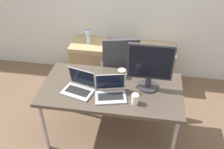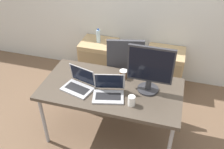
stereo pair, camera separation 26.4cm
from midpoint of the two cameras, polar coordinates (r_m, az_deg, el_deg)
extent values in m
plane|color=brown|center=(3.22, 2.22, -13.37)|extent=(14.00, 14.00, 0.00)
cube|color=#473D33|center=(2.71, 2.56, -3.47)|extent=(1.53, 0.77, 0.04)
cylinder|color=#99999E|center=(2.95, -12.85, -10.43)|extent=(0.04, 0.04, 0.70)
cylinder|color=#99999E|center=(2.72, 15.71, -16.26)|extent=(0.04, 0.04, 0.70)
cylinder|color=#99999E|center=(3.37, -7.93, -2.78)|extent=(0.04, 0.04, 0.70)
cylinder|color=#99999E|center=(3.17, 16.36, -7.08)|extent=(0.04, 0.04, 0.70)
cylinder|color=#232326|center=(3.71, 4.69, -4.92)|extent=(0.56, 0.56, 0.04)
cylinder|color=gray|center=(3.57, 4.86, -2.22)|extent=(0.05, 0.05, 0.41)
cube|color=#38383D|center=(3.45, 5.03, 0.44)|extent=(0.58, 0.58, 0.07)
cube|color=#38383D|center=(3.04, 5.46, 2.73)|extent=(0.44, 0.14, 0.60)
cube|color=tan|center=(3.97, -1.05, 3.46)|extent=(0.54, 0.44, 0.62)
cube|color=#977D56|center=(3.79, -2.03, 1.72)|extent=(0.50, 0.01, 0.49)
cube|color=tan|center=(3.84, 13.66, 1.11)|extent=(0.54, 0.44, 0.62)
cube|color=#977D56|center=(3.66, 13.37, -0.81)|extent=(0.50, 0.01, 0.49)
cylinder|color=silver|center=(3.76, -1.12, 8.70)|extent=(0.06, 0.06, 0.20)
cylinder|color=#3359B2|center=(3.71, -1.14, 10.21)|extent=(0.03, 0.03, 0.02)
cube|color=#ADADB2|center=(2.57, 2.07, -5.28)|extent=(0.36, 0.28, 0.02)
cube|color=black|center=(2.56, 2.08, -5.12)|extent=(0.28, 0.17, 0.00)
cube|color=#ADADB2|center=(2.59, 2.30, -1.69)|extent=(0.32, 0.12, 0.21)
cube|color=black|center=(2.59, 2.25, -1.74)|extent=(0.29, 0.10, 0.19)
cube|color=#ADADB2|center=(2.68, -5.18, -3.43)|extent=(0.36, 0.29, 0.02)
cube|color=black|center=(2.67, -5.19, -3.28)|extent=(0.28, 0.18, 0.00)
cube|color=#ADADB2|center=(2.68, -3.99, -0.22)|extent=(0.31, 0.12, 0.21)
cube|color=black|center=(2.68, -4.00, -0.28)|extent=(0.29, 0.10, 0.19)
cylinder|color=#2D2D33|center=(2.72, 10.98, -3.38)|extent=(0.23, 0.23, 0.02)
cylinder|color=#2D2D33|center=(2.68, 11.12, -2.37)|extent=(0.06, 0.06, 0.10)
cube|color=#2D2D33|center=(2.53, 11.77, 2.10)|extent=(0.47, 0.03, 0.40)
cube|color=black|center=(2.52, 11.73, 1.91)|extent=(0.44, 0.00, 0.36)
cylinder|color=white|center=(2.48, 7.55, -6.09)|extent=(0.07, 0.07, 0.11)
cylinder|color=brown|center=(2.83, 5.29, -0.07)|extent=(0.08, 0.08, 0.09)
cylinder|color=white|center=(2.80, 5.34, 0.71)|extent=(0.09, 0.09, 0.01)
camera|label=1|loc=(0.13, -87.14, 2.08)|focal=40.00mm
camera|label=2|loc=(0.13, 92.86, -2.08)|focal=40.00mm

